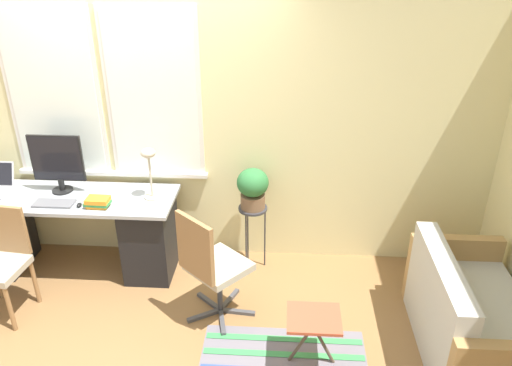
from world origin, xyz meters
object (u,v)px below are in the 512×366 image
book_stack (98,202)px  desk_chair_wooden (1,260)px  mouse (79,205)px  office_chair_swivel (211,265)px  monitor (57,162)px  couch_loveseat (469,321)px  keyboard (54,203)px  folding_stool (314,322)px  plant_stand (253,215)px  potted_plant (253,187)px  desk_lamp (149,162)px

book_stack → desk_chair_wooden: size_ratio=0.24×
mouse → office_chair_swivel: (1.16, -0.42, -0.25)m
monitor → couch_loveseat: 3.54m
keyboard → folding_stool: 2.37m
keyboard → plant_stand: 1.70m
desk_chair_wooden → potted_plant: potted_plant is taller
monitor → couch_loveseat: size_ratio=0.41×
book_stack → plant_stand: book_stack is taller
monitor → folding_stool: (2.20, -1.12, -0.65)m
folding_stool → keyboard: bearing=158.0°
book_stack → office_chair_swivel: size_ratio=0.22×
book_stack → office_chair_swivel: bearing=-22.9°
office_chair_swivel → couch_loveseat: (1.92, -0.24, -0.23)m
desk_lamp → office_chair_swivel: 1.03m
desk_chair_wooden → office_chair_swivel: size_ratio=0.92×
potted_plant → plant_stand: bearing=14.0°
desk_chair_wooden → plant_stand: (1.95, 0.73, 0.06)m
office_chair_swivel → mouse: bearing=21.7°
desk_lamp → book_stack: (-0.41, -0.20, -0.29)m
monitor → plant_stand: bearing=1.3°
mouse → desk_lamp: (0.57, 0.21, 0.31)m
mouse → desk_chair_wooden: (-0.52, -0.42, -0.28)m
keyboard → desk_chair_wooden: 0.60m
mouse → desk_chair_wooden: bearing=-140.6°
keyboard → desk_chair_wooden: size_ratio=0.38×
couch_loveseat → plant_stand: 1.93m
desk_chair_wooden → office_chair_swivel: 1.68m
desk_chair_wooden → potted_plant: bearing=26.9°
monitor → keyboard: size_ratio=1.57×
desk_chair_wooden → plant_stand: bearing=26.9°
keyboard → potted_plant: size_ratio=0.90×
book_stack → couch_loveseat: book_stack is taller
keyboard → potted_plant: bearing=9.8°
monitor → couch_loveseat: bearing=-15.6°
mouse → office_chair_swivel: 1.26m
book_stack → folding_stool: book_stack is taller
folding_stool → office_chair_swivel: bearing=150.8°
desk_chair_wooden → folding_stool: 2.50m
office_chair_swivel → plant_stand: bearing=-69.0°
mouse → potted_plant: bearing=12.2°
monitor → plant_stand: (1.69, 0.04, -0.49)m
desk_chair_wooden → office_chair_swivel: bearing=6.4°
mouse → couch_loveseat: bearing=-12.1°
mouse → plant_stand: bearing=12.2°
keyboard → couch_loveseat: (3.31, -0.69, -0.48)m
book_stack → mouse: bearing=-177.6°
desk_lamp → couch_loveseat: desk_lamp is taller
book_stack → folding_stool: bearing=-25.7°
monitor → couch_loveseat: (3.33, -0.93, -0.75)m
book_stack → plant_stand: bearing=13.4°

